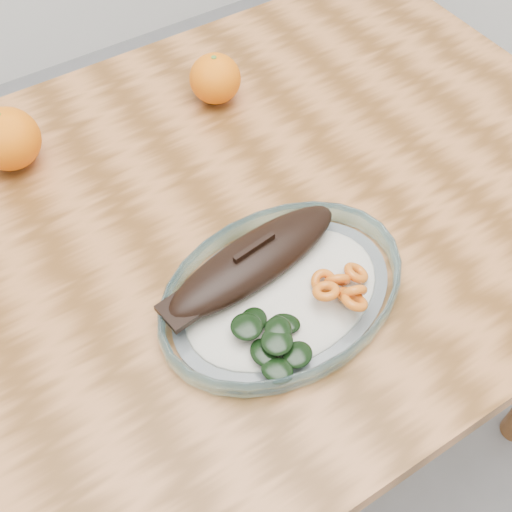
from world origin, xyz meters
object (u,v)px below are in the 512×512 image
at_px(orange_left, 8,139).
at_px(plated_meal, 281,289).
at_px(dining_table, 222,260).
at_px(orange_right, 215,79).

bearing_deg(orange_left, plated_meal, -64.41).
height_order(dining_table, orange_right, orange_right).
xyz_separation_m(orange_left, orange_right, (0.31, -0.03, -0.01)).
bearing_deg(orange_left, dining_table, -51.67).
relative_size(dining_table, plated_meal, 1.98).
relative_size(orange_left, orange_right, 1.15).
height_order(plated_meal, orange_left, orange_left).
xyz_separation_m(dining_table, orange_right, (0.12, 0.21, 0.14)).
bearing_deg(dining_table, plated_meal, -90.90).
bearing_deg(orange_right, orange_left, 174.04).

